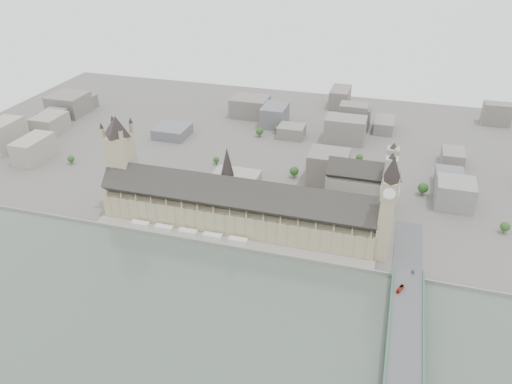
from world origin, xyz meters
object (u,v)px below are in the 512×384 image
(westminster_bridge, at_px, (405,336))
(red_bus_north, at_px, (400,289))
(palace_of_westminster, at_px, (236,207))
(victoria_tower, at_px, (121,158))
(westminster_abbey, at_px, (362,185))
(elizabeth_tower, at_px, (388,202))
(car_approach, at_px, (413,272))

(westminster_bridge, height_order, red_bus_north, red_bus_north)
(palace_of_westminster, bearing_deg, westminster_bridge, -33.49)
(victoria_tower, relative_size, westminster_abbey, 1.47)
(palace_of_westminster, height_order, elizabeth_tower, elizabeth_tower)
(victoria_tower, bearing_deg, car_approach, -8.88)
(westminster_bridge, distance_m, red_bus_north, 44.12)
(elizabeth_tower, height_order, westminster_abbey, elizabeth_tower)
(elizabeth_tower, xyz_separation_m, westminster_bridge, (24.00, -95.50, -52.96))
(palace_of_westminster, distance_m, red_bus_north, 169.16)
(westminster_bridge, xyz_separation_m, red_bus_north, (-5.78, 43.24, 6.58))
(elizabeth_tower, xyz_separation_m, car_approach, (27.59, -26.91, -47.14))
(elizabeth_tower, distance_m, car_approach, 60.89)
(palace_of_westminster, relative_size, westminster_abbey, 3.90)
(elizabeth_tower, height_order, westminster_bridge, elizabeth_tower)
(elizabeth_tower, bearing_deg, westminster_bridge, -75.89)
(westminster_abbey, height_order, car_approach, westminster_abbey)
(victoria_tower, distance_m, car_approach, 294.42)
(victoria_tower, xyz_separation_m, westminster_abbey, (232.92, 69.00, -30.12))
(palace_of_westminster, bearing_deg, westminster_abbey, 34.17)
(westminster_abbey, relative_size, red_bus_north, 6.52)
(westminster_bridge, bearing_deg, palace_of_westminster, 146.51)
(westminster_bridge, distance_m, westminster_abbey, 190.56)
(victoria_tower, distance_m, red_bus_north, 290.23)
(victoria_tower, bearing_deg, red_bus_north, -14.17)
(palace_of_westminster, bearing_deg, elizabeth_tower, -4.85)
(elizabeth_tower, distance_m, victoria_tower, 260.64)
(victoria_tower, bearing_deg, westminster_bridge, -21.78)
(palace_of_westminster, bearing_deg, red_bus_north, -22.26)
(elizabeth_tower, xyz_separation_m, westminster_abbey, (-27.08, 87.00, -33.01))
(elizabeth_tower, bearing_deg, red_bus_north, -70.78)
(red_bus_north, bearing_deg, car_approach, 91.07)
(westminster_bridge, relative_size, westminster_abbey, 4.78)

